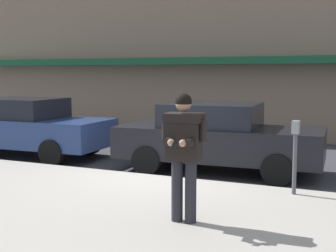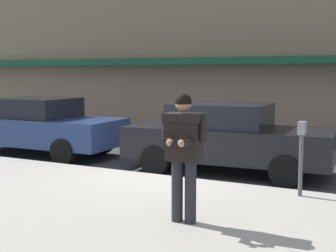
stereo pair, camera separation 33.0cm
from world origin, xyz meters
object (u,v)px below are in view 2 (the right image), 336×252
parked_sedan_near (40,126)px  parked_sedan_mid (227,137)px  parking_meter (301,148)px  man_texting_on_phone (184,144)px

parked_sedan_near → parked_sedan_mid: 5.27m
parked_sedan_near → parked_sedan_mid: (5.27, 0.17, 0.00)m
parked_sedan_mid → parking_meter: bearing=-42.7°
man_texting_on_phone → parking_meter: (1.17, 2.16, -0.28)m
man_texting_on_phone → parking_meter: 2.48m
parking_meter → parked_sedan_mid: bearing=137.3°
parked_sedan_near → parking_meter: (7.24, -1.66, 0.18)m
parked_sedan_near → parking_meter: bearing=-12.9°
parked_sedan_near → parking_meter: 7.43m
parked_sedan_near → parked_sedan_mid: bearing=1.8°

